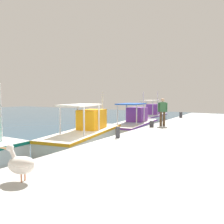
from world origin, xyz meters
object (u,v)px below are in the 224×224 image
object	(u,v)px
fishing_boat_fourth	(134,124)
mooring_bollard_fourth	(181,115)
mooring_bollard_third	(152,124)
fisherman_standing	(163,111)
pelican	(21,164)
fishing_boat_fifth	(151,116)
fishing_boat_third	(87,134)
mooring_bollard_second	(118,132)

from	to	relation	value
fishing_boat_fourth	mooring_bollard_fourth	distance (m)	5.32
mooring_bollard_third	fishing_boat_fourth	bearing A→B (deg)	45.30
fisherman_standing	mooring_bollard_fourth	size ratio (longest dim) A/B	3.53
pelican	mooring_bollard_third	distance (m)	9.64
fishing_boat_fifth	fisherman_standing	distance (m)	9.08
fishing_boat_third	mooring_bollard_second	xyz separation A→B (m)	(-0.73, -2.42, 0.40)
mooring_bollard_third	pelican	bearing A→B (deg)	-175.55
fishing_boat_third	pelican	size ratio (longest dim) A/B	6.85
fishing_boat_third	fishing_boat_fifth	distance (m)	12.47
fishing_boat_fourth	mooring_bollard_second	world-z (taller)	fishing_boat_fourth
pelican	mooring_bollard_third	size ratio (longest dim) A/B	2.57
mooring_bollard_second	fishing_boat_third	bearing A→B (deg)	73.10
fishing_boat_fifth	fisherman_standing	bearing A→B (deg)	-153.89
pelican	fisherman_standing	bearing A→B (deg)	2.01
fishing_boat_third	fishing_boat_fifth	world-z (taller)	fishing_boat_fifth
mooring_bollard_third	mooring_bollard_fourth	bearing A→B (deg)	0.00
fishing_boat_fourth	mooring_bollard_third	xyz separation A→B (m)	(-2.31, -2.33, 0.39)
fishing_boat_fifth	mooring_bollard_fourth	xyz separation A→B (m)	(-1.93, -3.59, 0.42)
fisherman_standing	mooring_bollard_fourth	world-z (taller)	fisherman_standing
mooring_bollard_fourth	fishing_boat_third	bearing A→B (deg)	167.01
fishing_boat_fifth	mooring_bollard_third	xyz separation A→B (m)	(-9.00, -3.59, 0.36)
fisherman_standing	mooring_bollard_fourth	bearing A→B (deg)	3.52
pelican	mooring_bollard_second	world-z (taller)	pelican
fishing_boat_third	fisherman_standing	xyz separation A→B (m)	(4.32, -2.80, 1.13)
fishing_boat_third	fishing_boat_fourth	xyz separation A→B (m)	(5.72, -0.09, -0.05)
mooring_bollard_second	mooring_bollard_third	distance (m)	4.15
fishing_boat_fourth	fishing_boat_fifth	bearing A→B (deg)	10.62
mooring_bollard_fourth	fishing_boat_fifth	bearing A→B (deg)	61.71
mooring_bollard_fourth	mooring_bollard_third	bearing A→B (deg)	180.00
fishing_boat_fifth	fishing_boat_fourth	bearing A→B (deg)	-169.38
fisherman_standing	mooring_bollard_fourth	distance (m)	6.21
fishing_boat_fourth	mooring_bollard_fourth	world-z (taller)	fishing_boat_fourth
fishing_boat_fifth	mooring_bollard_fourth	size ratio (longest dim) A/B	12.40
mooring_bollard_third	mooring_bollard_second	bearing A→B (deg)	-180.00
fishing_boat_third	pelican	world-z (taller)	fishing_boat_third
fishing_boat_fifth	fisherman_standing	xyz separation A→B (m)	(-8.09, -3.96, 1.16)
fishing_boat_fourth	fishing_boat_fifth	world-z (taller)	fishing_boat_fifth
mooring_bollard_second	mooring_bollard_third	world-z (taller)	mooring_bollard_second
fishing_boat_third	fishing_boat_fourth	world-z (taller)	fishing_boat_fourth
fishing_boat_fourth	pelican	world-z (taller)	fishing_boat_fourth
mooring_bollard_second	fishing_boat_fourth	bearing A→B (deg)	19.86
fishing_boat_fourth	pelican	distance (m)	12.33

